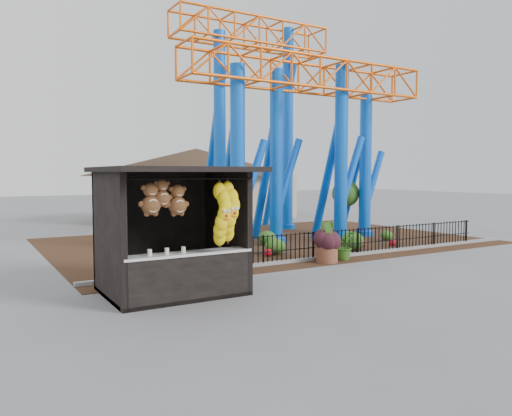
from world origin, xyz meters
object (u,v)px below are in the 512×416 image
roller_coaster (285,95)px  potted_plant (343,246)px  terracotta_planter (327,253)px  prize_booth (176,233)px

roller_coaster → potted_plant: size_ratio=11.14×
terracotta_planter → potted_plant: potted_plant is taller
potted_plant → roller_coaster: bearing=64.3°
prize_booth → roller_coaster: bearing=42.1°
roller_coaster → potted_plant: roller_coaster is taller
terracotta_planter → potted_plant: bearing=9.3°
prize_booth → potted_plant: (6.74, 1.67, -1.03)m
terracotta_planter → potted_plant: size_ratio=0.73×
prize_booth → roller_coaster: size_ratio=0.32×
terracotta_planter → roller_coaster: bearing=69.3°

